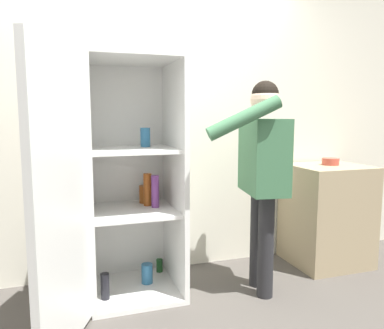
{
  "coord_description": "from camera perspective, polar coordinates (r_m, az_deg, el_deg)",
  "views": [
    {
      "loc": [
        -0.66,
        -2.08,
        1.31
      ],
      "look_at": [
        0.21,
        0.6,
        0.95
      ],
      "focal_mm": 35.0,
      "sensor_mm": 36.0,
      "label": 1
    }
  ],
  "objects": [
    {
      "name": "ground_plane",
      "position": [
        2.55,
        -0.45,
        -23.61
      ],
      "size": [
        12.0,
        12.0,
        0.0
      ],
      "primitive_type": "plane",
      "color": "#4C4742"
    },
    {
      "name": "wall_back",
      "position": [
        3.13,
        -5.94,
        6.68
      ],
      "size": [
        7.0,
        0.06,
        2.55
      ],
      "color": "silver",
      "rests_on": "ground_plane"
    },
    {
      "name": "refrigerator",
      "position": [
        2.65,
        -11.01,
        -2.67
      ],
      "size": [
        0.96,
        1.27,
        1.73
      ],
      "color": "white",
      "rests_on": "ground_plane"
    },
    {
      "name": "person",
      "position": [
        2.76,
        10.66,
        0.24
      ],
      "size": [
        0.68,
        0.59,
        1.56
      ],
      "color": "#262628",
      "rests_on": "ground_plane"
    },
    {
      "name": "counter",
      "position": [
        3.57,
        19.81,
        -7.17
      ],
      "size": [
        0.64,
        0.59,
        0.88
      ],
      "color": "tan",
      "rests_on": "ground_plane"
    },
    {
      "name": "bowl",
      "position": [
        3.51,
        20.36,
        0.43
      ],
      "size": [
        0.15,
        0.15,
        0.06
      ],
      "color": "#B24738",
      "rests_on": "counter"
    }
  ]
}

